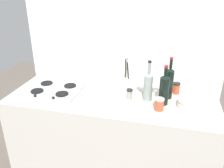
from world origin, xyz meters
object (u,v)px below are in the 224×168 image
at_px(butter_dish, 134,106).
at_px(condiment_jar_rear, 176,88).
at_px(wine_bottle_leftmost, 169,82).
at_px(wine_bottle_mid_right, 148,86).
at_px(wine_bottle_mid_left, 164,89).
at_px(condiment_jar_spare, 159,104).
at_px(stovetop_hob, 54,90).
at_px(utensil_crock, 126,82).
at_px(plate_stack, 190,103).
at_px(mixing_bowl, 147,87).
at_px(condiment_jar_front, 129,95).

relative_size(butter_dish, condiment_jar_rear, 1.40).
height_order(wine_bottle_leftmost, wine_bottle_mid_right, wine_bottle_leftmost).
height_order(wine_bottle_mid_left, condiment_jar_rear, wine_bottle_mid_left).
bearing_deg(condiment_jar_spare, stovetop_hob, 173.46).
height_order(wine_bottle_mid_right, utensil_crock, wine_bottle_mid_right).
xyz_separation_m(stovetop_hob, plate_stack, (1.19, -0.00, 0.02)).
xyz_separation_m(stovetop_hob, condiment_jar_spare, (0.95, -0.11, 0.04)).
xyz_separation_m(wine_bottle_mid_left, utensil_crock, (-0.35, 0.21, -0.07)).
bearing_deg(stovetop_hob, condiment_jar_rear, 11.68).
distance_m(butter_dish, condiment_jar_spare, 0.20).
distance_m(wine_bottle_mid_right, butter_dish, 0.23).
relative_size(wine_bottle_mid_left, mixing_bowl, 1.80).
xyz_separation_m(utensil_crock, condiment_jar_front, (0.07, -0.21, -0.02)).
distance_m(wine_bottle_leftmost, utensil_crock, 0.40).
bearing_deg(condiment_jar_spare, condiment_jar_front, 156.75).
bearing_deg(plate_stack, condiment_jar_front, 179.50).
bearing_deg(wine_bottle_mid_right, condiment_jar_rear, 38.45).
xyz_separation_m(wine_bottle_leftmost, condiment_jar_front, (-0.32, -0.12, -0.09)).
relative_size(wine_bottle_mid_left, condiment_jar_rear, 3.32).
relative_size(wine_bottle_mid_right, condiment_jar_spare, 3.53).
xyz_separation_m(wine_bottle_mid_right, condiment_jar_front, (-0.15, -0.04, -0.08)).
bearing_deg(utensil_crock, condiment_jar_rear, 2.06).
relative_size(butter_dish, condiment_jar_front, 1.45).
xyz_separation_m(butter_dish, condiment_jar_spare, (0.19, 0.05, 0.02)).
height_order(butter_dish, condiment_jar_rear, condiment_jar_rear).
bearing_deg(wine_bottle_leftmost, wine_bottle_mid_left, -105.90).
distance_m(stovetop_hob, wine_bottle_mid_left, 0.99).
xyz_separation_m(butter_dish, condiment_jar_front, (-0.07, 0.16, 0.02)).
bearing_deg(condiment_jar_spare, wine_bottle_mid_right, 126.00).
relative_size(plate_stack, condiment_jar_front, 2.13).
xyz_separation_m(wine_bottle_mid_left, butter_dish, (-0.22, -0.16, -0.10)).
xyz_separation_m(wine_bottle_leftmost, mixing_bowl, (-0.19, 0.07, -0.10)).
height_order(wine_bottle_mid_left, condiment_jar_spare, wine_bottle_mid_left).
height_order(mixing_bowl, condiment_jar_front, condiment_jar_front).
bearing_deg(wine_bottle_mid_right, mixing_bowl, 98.47).
bearing_deg(wine_bottle_mid_right, utensil_crock, 141.53).
xyz_separation_m(stovetop_hob, condiment_jar_front, (0.70, 0.00, 0.04)).
xyz_separation_m(wine_bottle_mid_left, wine_bottle_mid_right, (-0.13, 0.04, -0.00)).
distance_m(stovetop_hob, wine_bottle_leftmost, 1.03).
height_order(stovetop_hob, wine_bottle_mid_right, wine_bottle_mid_right).
xyz_separation_m(condiment_jar_front, condiment_jar_spare, (0.25, -0.11, 0.00)).
relative_size(stovetop_hob, mixing_bowl, 2.60).
bearing_deg(condiment_jar_front, wine_bottle_mid_left, -0.20).
xyz_separation_m(wine_bottle_leftmost, utensil_crock, (-0.38, 0.09, -0.08)).
xyz_separation_m(wine_bottle_mid_right, condiment_jar_rear, (0.24, 0.19, -0.08)).
bearing_deg(wine_bottle_leftmost, utensil_crock, 167.24).
xyz_separation_m(wine_bottle_leftmost, condiment_jar_rear, (0.07, 0.10, -0.09)).
bearing_deg(utensil_crock, wine_bottle_mid_left, -31.00).
bearing_deg(condiment_jar_front, mixing_bowl, 57.42).
relative_size(condiment_jar_front, condiment_jar_spare, 0.99).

